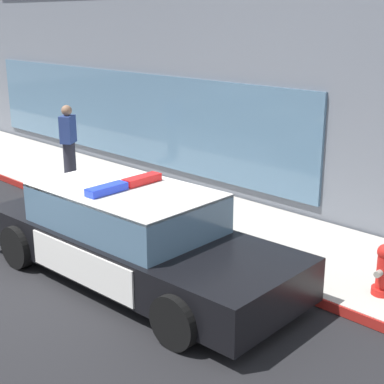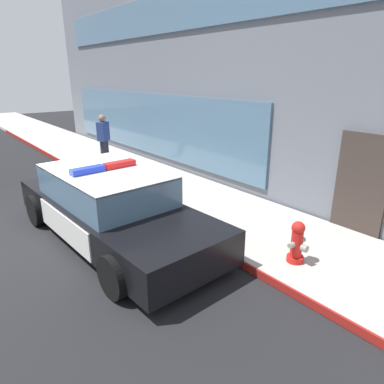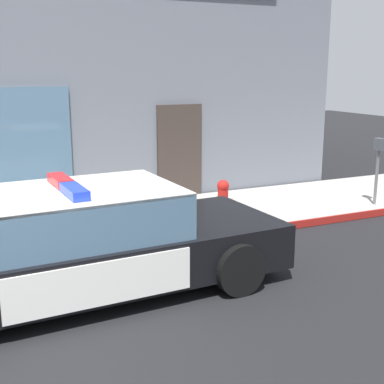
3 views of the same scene
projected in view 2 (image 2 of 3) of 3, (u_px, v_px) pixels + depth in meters
The scene contains 7 objects.
ground at pixel (41, 227), 7.37m from camera, with size 48.00×48.00×0.00m, color black.
sidewalk at pixel (173, 191), 9.41m from camera, with size 48.00×2.61×0.15m, color #B2ADA3.
curb_red_paint at pixel (131, 202), 8.64m from camera, with size 28.80×0.04×0.14m, color maroon.
storefront_building at pixel (291, 67), 13.18m from camera, with size 19.04×10.59×6.73m.
police_cruiser at pixel (111, 206), 6.70m from camera, with size 5.23×2.28×1.49m.
fire_hydrant at pixel (297, 243), 5.63m from camera, with size 0.34×0.39×0.73m.
pedestrian_on_sidewalk at pixel (104, 140), 11.51m from camera, with size 0.44×0.48×1.71m.
Camera 2 is at (7.28, -1.63, 3.14)m, focal length 31.96 mm.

